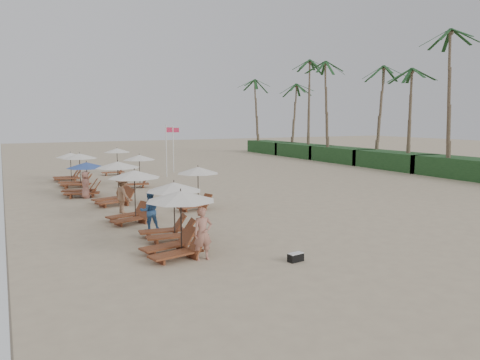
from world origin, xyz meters
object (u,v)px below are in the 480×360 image
lounger_station_0 (176,221)px  inland_station_1 (137,168)px  lounger_station_2 (131,193)px  lounger_station_3 (114,182)px  inland_station_2 (115,158)px  beachgoer_mid_a (150,211)px  beachgoer_mid_b (123,195)px  flag_pole_near (167,148)px  beachgoer_near (203,234)px  lounger_station_6 (68,166)px  lounger_station_1 (170,210)px  lounger_station_5 (77,170)px  lounger_station_4 (83,179)px  beachgoer_far_b (85,185)px  duffel_bag (296,257)px  inland_station_0 (196,181)px

lounger_station_0 → inland_station_1: size_ratio=0.97×
lounger_station_2 → lounger_station_3: lounger_station_2 is taller
inland_station_2 → beachgoer_mid_a: (-3.05, -20.72, -0.58)m
lounger_station_3 → beachgoer_mid_b: 2.65m
inland_station_2 → flag_pole_near: 4.92m
lounger_station_3 → flag_pole_near: flag_pole_near is taller
beachgoer_near → lounger_station_6: bearing=96.6°
inland_station_2 → flag_pole_near: flag_pole_near is taller
lounger_station_1 → lounger_station_3: size_ratio=0.92×
beachgoer_mid_a → flag_pole_near: 18.48m
lounger_station_2 → lounger_station_5: size_ratio=0.94×
lounger_station_3 → lounger_station_2: bearing=-93.3°
lounger_station_4 → lounger_station_0: bearing=-86.6°
lounger_station_0 → lounger_station_1: bearing=76.5°
lounger_station_1 → lounger_station_4: 12.43m
lounger_station_0 → inland_station_1: 17.08m
lounger_station_5 → inland_station_2: 7.12m
lounger_station_2 → beachgoer_far_b: 7.79m
beachgoer_near → flag_pole_near: 23.03m
lounger_station_0 → beachgoer_mid_a: (0.26, 4.11, -0.39)m
lounger_station_2 → lounger_station_3: size_ratio=0.94×
lounger_station_2 → inland_station_2: size_ratio=0.99×
lounger_station_2 → lounger_station_4: (-0.84, 8.62, -0.28)m
duffel_bag → beachgoer_mid_a: bearing=115.4°
inland_station_0 → beachgoer_mid_a: inland_station_0 is taller
lounger_station_1 → beachgoer_far_b: 11.55m
beachgoer_near → beachgoer_mid_a: 4.94m
beachgoer_near → duffel_bag: bearing=-27.6°
lounger_station_1 → inland_station_0: lounger_station_1 is taller
beachgoer_far_b → inland_station_0: bearing=-129.7°
inland_station_1 → lounger_station_4: bearing=-151.6°
flag_pole_near → inland_station_1: bearing=-128.6°
lounger_station_0 → beachgoer_far_b: size_ratio=1.65×
inland_station_2 → duffel_bag: bearing=-89.9°
inland_station_1 → beachgoer_mid_a: inland_station_1 is taller
lounger_station_1 → duffel_bag: bearing=-59.5°
beachgoer_mid_b → lounger_station_6: bearing=-12.7°
lounger_station_4 → inland_station_0: size_ratio=1.10×
lounger_station_5 → lounger_station_3: bearing=-83.6°
lounger_station_0 → lounger_station_2: 6.07m
lounger_station_3 → inland_station_2: bearing=77.6°
inland_station_2 → beachgoer_far_b: bearing=-110.7°
beachgoer_near → duffel_bag: size_ratio=3.21×
lounger_station_1 → inland_station_0: size_ratio=0.98×
inland_station_0 → beachgoer_far_b: size_ratio=1.57×
lounger_station_5 → lounger_station_6: (-0.13, 3.63, -0.09)m
lounger_station_2 → lounger_station_4: bearing=95.6°
lounger_station_5 → beachgoer_far_b: 5.14m
lounger_station_6 → beachgoer_far_b: lounger_station_6 is taller
beachgoer_near → duffel_bag: (2.68, -1.59, -0.76)m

